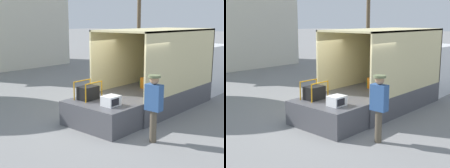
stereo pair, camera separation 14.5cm
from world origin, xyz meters
The scene contains 7 objects.
ground_plane centered at (0.00, 0.00, 0.00)m, with size 160.00×160.00×0.00m, color gray.
box_truck centered at (4.10, 0.00, 0.90)m, with size 6.97×2.26×2.85m.
tailgate_deck centered at (-0.70, 0.00, 0.38)m, with size 1.39×2.15×0.75m, color #4C4C51.
microwave centered at (-0.73, -0.46, 0.90)m, with size 0.48×0.41×0.29m.
portable_generator centered at (-0.63, 0.56, 0.97)m, with size 0.73×0.54×0.58m.
worker_person centered at (-0.66, -1.86, 1.11)m, with size 0.32×0.44×1.80m.
utility_pole centered at (12.03, 8.00, 4.53)m, with size 1.80×0.28×8.73m.
Camera 2 is at (-7.13, -6.29, 3.17)m, focal length 50.00 mm.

